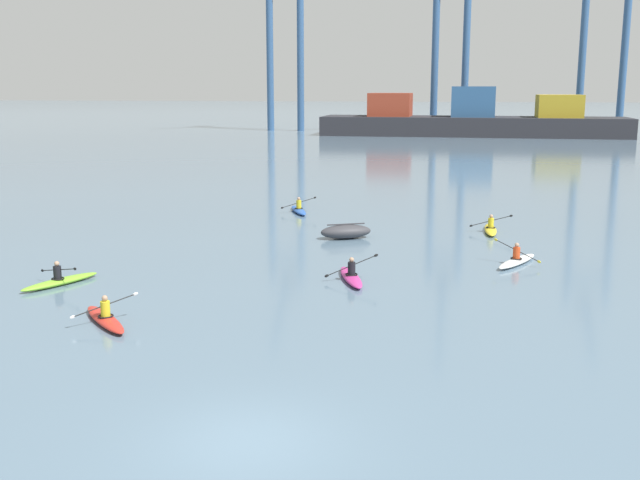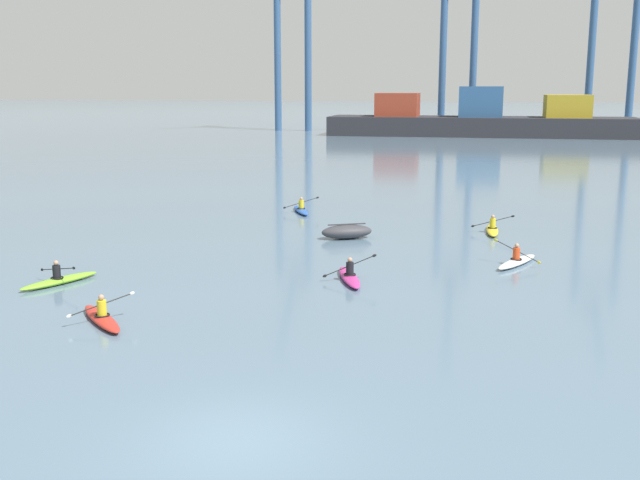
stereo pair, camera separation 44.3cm
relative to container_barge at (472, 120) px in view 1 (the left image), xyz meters
The scene contains 12 objects.
ground_plane 107.16m from the container_barge, 92.56° to the right, with size 800.00×800.00×0.00m, color slate.
container_barge is the anchor object (origin of this frame).
gantry_crane_west 36.75m from the container_barge, 165.86° to the left, with size 6.64×15.87×37.74m.
gantry_crane_west_mid 19.21m from the container_barge, 111.15° to the left, with size 6.34×17.46×39.37m.
gantry_crane_east_mid 29.24m from the container_barge, 29.19° to the left, with size 7.74×17.46×36.63m.
capsized_dinghy 85.11m from the container_barge, 94.23° to the right, with size 2.82×2.12×0.76m.
kayak_red 100.71m from the container_barge, 96.65° to the right, with size 2.78×2.87×0.95m.
kayak_lime 97.20m from the container_barge, 99.24° to the right, with size 2.08×3.34×0.95m.
kayak_yellow 81.74m from the container_barge, 89.36° to the right, with size 2.22×3.41×0.98m.
kayak_blue 78.23m from the container_barge, 97.63° to the right, with size 2.06×3.35×0.96m.
kayak_magenta 93.22m from the container_barge, 92.91° to the right, with size 2.06×3.41×1.07m.
kayak_white 89.01m from the container_barge, 88.82° to the right, with size 2.08×3.30×1.04m.
Camera 1 is at (4.39, -14.27, 7.44)m, focal length 42.04 mm.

